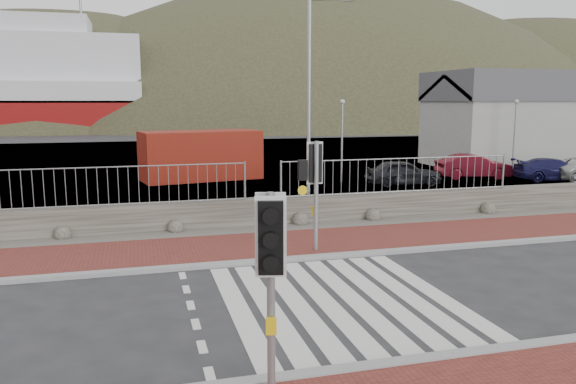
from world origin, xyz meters
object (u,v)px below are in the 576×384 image
object	(u,v)px
traffic_signal_near	(271,251)
traffic_signal_far	(315,173)
shipping_container	(201,155)
car_a	(403,173)
car_b	(473,166)
car_c	(554,170)
streetlight	(313,96)

from	to	relation	value
traffic_signal_near	traffic_signal_far	xyz separation A→B (m)	(2.86, 6.95, 0.09)
shipping_container	traffic_signal_far	bearing A→B (deg)	-95.69
car_a	car_b	distance (m)	4.84
car_b	car_a	bearing A→B (deg)	116.05
car_a	car_b	xyz separation A→B (m)	(4.69, 1.23, 0.02)
traffic_signal_near	shipping_container	size ratio (longest dim) A/B	0.48
traffic_signal_near	car_b	bearing A→B (deg)	63.73
traffic_signal_far	car_a	distance (m)	13.23
traffic_signal_far	car_c	bearing A→B (deg)	-147.22
streetlight	car_a	xyz separation A→B (m)	(6.56, 6.07, -3.59)
traffic_signal_near	shipping_container	distance (m)	22.20
shipping_container	car_a	world-z (taller)	shipping_container
traffic_signal_near	car_c	xyz separation A→B (m)	(18.87, 16.82, -1.53)
car_b	car_c	world-z (taller)	car_b
streetlight	car_b	distance (m)	13.88
shipping_container	car_c	xyz separation A→B (m)	(17.34, -5.31, -0.68)
car_a	car_b	size ratio (longest dim) A/B	0.94
streetlight	car_c	distance (m)	16.07
traffic_signal_far	traffic_signal_near	bearing A→B (deg)	68.76
traffic_signal_near	car_b	xyz separation A→B (m)	(15.44, 18.69, -1.46)
traffic_signal_near	streetlight	xyz separation A→B (m)	(4.19, 11.38, 2.11)
car_c	traffic_signal_near	bearing A→B (deg)	145.22
car_a	traffic_signal_near	bearing A→B (deg)	157.37
car_a	car_b	world-z (taller)	car_b
traffic_signal_near	streetlight	distance (m)	12.31
traffic_signal_near	car_c	size ratio (longest dim) A/B	0.73
shipping_container	car_c	bearing A→B (deg)	-27.70
traffic_signal_far	car_a	world-z (taller)	traffic_signal_far
streetlight	car_b	xyz separation A→B (m)	(11.25, 7.31, -3.57)
traffic_signal_near	traffic_signal_far	distance (m)	7.52
shipping_container	car_c	world-z (taller)	shipping_container
traffic_signal_far	streetlight	world-z (taller)	streetlight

